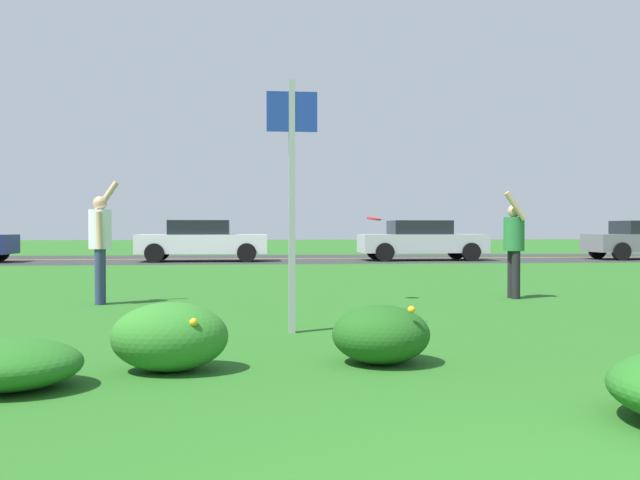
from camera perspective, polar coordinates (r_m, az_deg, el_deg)
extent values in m
plane|color=#26601E|center=(14.99, 0.95, -3.53)|extent=(120.00, 120.00, 0.00)
cube|color=#2D2D30|center=(27.76, -2.26, -1.48)|extent=(120.00, 8.32, 0.01)
cube|color=yellow|center=(27.76, -2.26, -1.47)|extent=(120.00, 0.16, 0.00)
ellipsoid|color=#1E5619|center=(6.30, 4.80, -7.39)|extent=(0.84, 0.84, 0.50)
sphere|color=gold|center=(6.14, 3.85, -6.05)|extent=(0.09, 0.09, 0.09)
sphere|color=gold|center=(6.43, 5.74, -6.88)|extent=(0.08, 0.08, 0.08)
sphere|color=gold|center=(6.05, 4.78, -7.38)|extent=(0.08, 0.08, 0.08)
sphere|color=gold|center=(6.01, 7.20, -5.45)|extent=(0.06, 0.06, 0.06)
ellipsoid|color=#2D7526|center=(6.06, -11.71, -7.46)|extent=(0.95, 0.77, 0.56)
sphere|color=gold|center=(5.93, -11.45, -7.30)|extent=(0.06, 0.06, 0.06)
sphere|color=gold|center=(5.73, -9.90, -6.37)|extent=(0.06, 0.06, 0.06)
sphere|color=gold|center=(6.00, -9.01, -6.45)|extent=(0.07, 0.07, 0.07)
ellipsoid|color=#23661E|center=(5.76, -23.35, -8.95)|extent=(1.07, 0.96, 0.36)
sphere|color=gold|center=(5.61, -21.37, -8.33)|extent=(0.08, 0.08, 0.08)
cube|color=#93969B|center=(8.06, -2.23, 2.62)|extent=(0.07, 0.10, 2.80)
cube|color=navy|center=(8.13, -2.22, 10.04)|extent=(0.56, 0.03, 0.44)
cylinder|color=silver|center=(11.58, -16.89, 0.81)|extent=(0.34, 0.34, 0.60)
sphere|color=tan|center=(11.59, -16.89, 2.79)|extent=(0.21, 0.21, 0.21)
cylinder|color=navy|center=(11.69, -16.80, -2.74)|extent=(0.14, 0.14, 0.85)
cylinder|color=navy|center=(11.52, -16.93, -2.79)|extent=(0.14, 0.14, 0.85)
cylinder|color=tan|center=(11.78, -16.45, 3.23)|extent=(0.39, 0.10, 0.52)
cylinder|color=tan|center=(11.39, -16.93, 0.73)|extent=(0.11, 0.09, 0.57)
cylinder|color=#287038|center=(12.43, 14.99, 0.47)|extent=(0.34, 0.34, 0.56)
sphere|color=tan|center=(12.44, 14.99, 2.22)|extent=(0.21, 0.21, 0.21)
cylinder|color=black|center=(12.38, 15.13, -2.66)|extent=(0.14, 0.14, 0.79)
cylinder|color=black|center=(12.54, 14.82, -2.62)|extent=(0.14, 0.14, 0.79)
cylinder|color=tan|center=(12.23, 15.10, 2.60)|extent=(0.38, 0.10, 0.48)
cylinder|color=tan|center=(12.61, 14.55, 0.39)|extent=(0.11, 0.09, 0.53)
cylinder|color=red|center=(11.67, 4.26, 1.70)|extent=(0.24, 0.24, 0.08)
torus|color=red|center=(11.67, 4.26, 1.67)|extent=(0.25, 0.24, 0.08)
cylinder|color=black|center=(28.06, -23.86, -0.86)|extent=(0.66, 0.22, 0.66)
cube|color=silver|center=(25.85, -9.23, -0.30)|extent=(4.50, 1.82, 0.66)
cube|color=black|center=(25.85, -9.45, 0.96)|extent=(2.10, 1.64, 0.52)
cylinder|color=black|center=(26.71, -5.80, -0.88)|extent=(0.66, 0.22, 0.66)
cylinder|color=black|center=(24.93, -5.78, -1.00)|extent=(0.66, 0.22, 0.66)
cylinder|color=black|center=(26.88, -12.42, -0.88)|extent=(0.66, 0.22, 0.66)
cylinder|color=black|center=(25.11, -12.88, -1.01)|extent=(0.66, 0.22, 0.66)
cube|color=#B7BABF|center=(26.60, 8.01, -0.26)|extent=(4.50, 1.82, 0.66)
cube|color=black|center=(26.58, 7.81, 0.97)|extent=(2.10, 1.64, 0.52)
cylinder|color=black|center=(27.88, 10.66, -0.81)|extent=(0.66, 0.22, 0.66)
cylinder|color=black|center=(26.18, 11.78, -0.93)|extent=(0.66, 0.22, 0.66)
cylinder|color=black|center=(27.15, 4.38, -0.84)|extent=(0.66, 0.22, 0.66)
cylinder|color=black|center=(25.41, 5.10, -0.97)|extent=(0.66, 0.22, 0.66)
cylinder|color=black|center=(29.96, 20.96, -0.74)|extent=(0.66, 0.22, 0.66)
cylinder|color=black|center=(28.39, 22.58, -0.84)|extent=(0.66, 0.22, 0.66)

